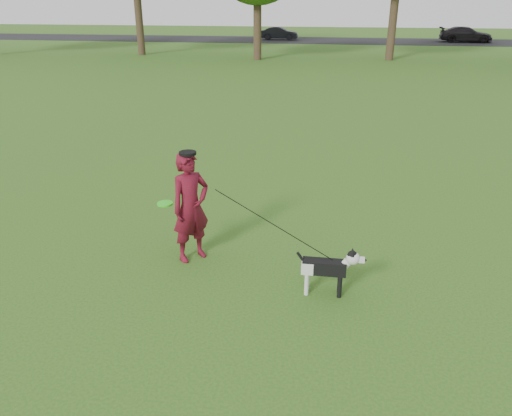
% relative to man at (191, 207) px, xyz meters
% --- Properties ---
extents(ground, '(120.00, 120.00, 0.00)m').
position_rel_man_xyz_m(ground, '(1.22, -0.49, -0.83)').
color(ground, '#285116').
rests_on(ground, ground).
extents(road, '(120.00, 7.00, 0.02)m').
position_rel_man_xyz_m(road, '(1.22, 39.51, -0.82)').
color(road, black).
rests_on(road, ground).
extents(man, '(0.71, 0.72, 1.67)m').
position_rel_man_xyz_m(man, '(0.00, 0.00, 0.00)').
color(man, '#570C17').
rests_on(man, ground).
extents(dog, '(0.91, 0.18, 0.69)m').
position_rel_man_xyz_m(dog, '(2.05, -0.70, -0.41)').
color(dog, black).
rests_on(dog, ground).
extents(car_mid, '(3.26, 1.19, 1.07)m').
position_rel_man_xyz_m(car_mid, '(-3.02, 39.51, -0.28)').
color(car_mid, black).
rests_on(car_mid, road).
extents(car_right, '(4.31, 1.95, 1.22)m').
position_rel_man_xyz_m(car_right, '(12.59, 39.51, -0.20)').
color(car_right, black).
rests_on(car_right, road).
extents(man_held_items, '(2.66, 0.82, 1.22)m').
position_rel_man_xyz_m(man_held_items, '(1.28, -0.38, -0.02)').
color(man_held_items, '#30E01C').
rests_on(man_held_items, ground).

